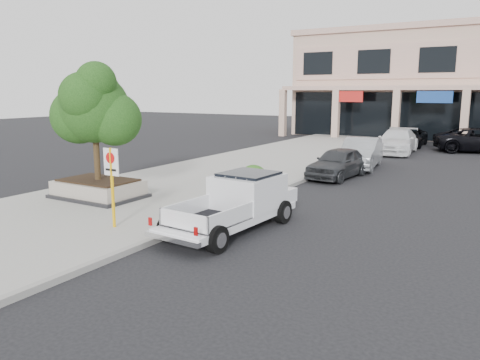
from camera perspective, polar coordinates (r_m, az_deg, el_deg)
name	(u,v)px	position (r m, az deg, el deg)	size (l,w,h in m)	color
ground	(250,228)	(13.98, 1.25, -5.92)	(120.00, 120.00, 0.00)	black
sidewalk	(211,177)	(21.76, -3.52, 0.31)	(8.00, 52.00, 0.15)	gray
curb	(289,186)	(19.83, 5.94, -0.75)	(0.20, 52.00, 0.15)	gray
planter	(99,189)	(18.03, -16.85, -1.02)	(3.20, 2.20, 0.68)	black
planter_tree	(100,108)	(17.70, -16.71, 8.38)	(2.90, 2.55, 4.00)	#311F13
no_parking_sign	(112,177)	(13.73, -15.36, 0.41)	(0.55, 0.09, 2.30)	#F7B30D
hedge	(254,176)	(19.01, 1.67, 0.47)	(1.10, 0.99, 0.94)	#244F16
pickup_truck	(230,204)	(13.48, -1.18, -2.98)	(1.90, 5.13, 1.62)	white
curb_car_a	(338,163)	(22.42, 11.87, 2.07)	(1.69, 4.20, 1.43)	#2E3033
curb_car_b	(361,153)	(25.56, 14.52, 3.19)	(1.70, 4.87, 1.60)	#979B9F
curb_car_c	(397,141)	(32.50, 18.59, 4.50)	(2.21, 5.43, 1.58)	silver
curb_car_d	(408,137)	(36.95, 19.79, 4.95)	(2.27, 4.93, 1.37)	black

